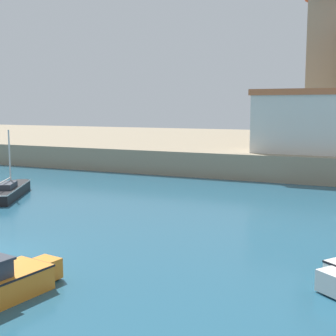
{
  "coord_description": "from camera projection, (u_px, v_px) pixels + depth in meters",
  "views": [
    {
      "loc": [
        14.03,
        -13.3,
        5.93
      ],
      "look_at": [
        1.83,
        13.91,
        2.0
      ],
      "focal_mm": 50.0,
      "sensor_mm": 36.0,
      "label": 1
    }
  ],
  "objects": [
    {
      "name": "quay_seawall",
      "position": [
        252.0,
        147.0,
        57.3
      ],
      "size": [
        120.0,
        40.0,
        2.11
      ],
      "primitive_type": "cube",
      "color": "gray",
      "rests_on": "ground"
    },
    {
      "name": "sailboat_black_1",
      "position": [
        10.0,
        191.0,
        30.75
      ],
      "size": [
        4.08,
        6.39,
        4.42
      ],
      "color": "black",
      "rests_on": "ground"
    },
    {
      "name": "harbor_shed_near_wharf",
      "position": [
        299.0,
        121.0,
        38.98
      ],
      "size": [
        7.47,
        4.95,
        5.23
      ],
      "color": "silver",
      "rests_on": "quay_seawall"
    }
  ]
}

